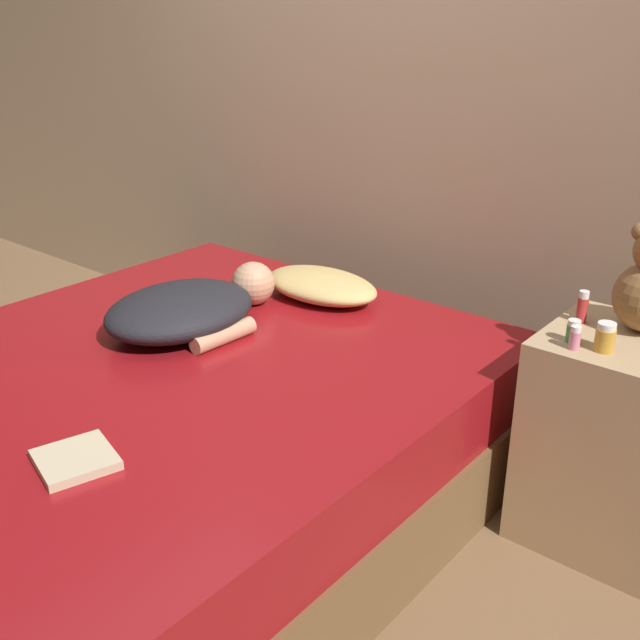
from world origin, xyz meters
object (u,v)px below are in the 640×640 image
bottle_red (582,307)px  book (76,460)px  person_lying (190,307)px  pillow (321,285)px  bottle_green (573,331)px  bottle_pink (575,338)px  bottle_amber (605,337)px

bottle_red → book: bottle_red is taller
person_lying → pillow: bearing=74.7°
pillow → bottle_green: (1.03, -0.12, 0.13)m
bottle_green → bottle_red: (-0.04, 0.16, 0.02)m
bottle_pink → bottle_amber: size_ratio=0.82×
person_lying → book: person_lying is taller
pillow → book: size_ratio=2.16×
book → bottle_green: bearing=56.0°
bottle_green → bottle_red: bottle_red is taller
pillow → person_lying: person_lying is taller
bottle_red → bottle_green: bearing=-76.4°
bottle_pink → bottle_green: bearing=118.0°
bottle_red → bottle_pink: bearing=-73.3°
bottle_pink → bottle_red: size_ratio=0.69×
bottle_amber → bottle_red: bottle_red is taller
person_lying → bottle_amber: bearing=20.2°
bottle_green → bottle_pink: same height
bottle_green → bottle_amber: (0.09, 0.00, 0.01)m
bottle_green → bottle_red: 0.17m
pillow → bottle_pink: 1.07m
person_lying → bottle_amber: (1.29, 0.40, 0.12)m
bottle_amber → book: bearing=-127.0°
pillow → bottle_green: bottle_green is taller
person_lying → bottle_red: bearing=28.8°
person_lying → book: 0.86m
person_lying → bottle_pink: bearing=19.3°
bottle_amber → pillow: bearing=174.1°
person_lying → bottle_red: bottle_red is taller
bottle_red → bottle_amber: bearing=-51.1°
pillow → bottle_red: (0.99, 0.05, 0.15)m
bottle_green → bottle_amber: size_ratio=0.82×
bottle_red → book: bearing=-119.3°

